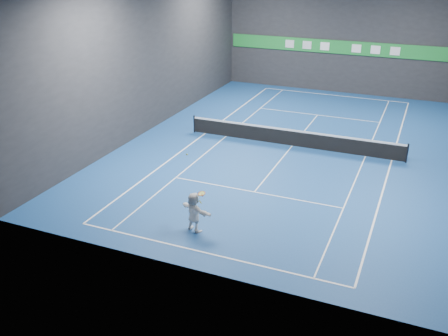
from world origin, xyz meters
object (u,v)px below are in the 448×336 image
at_px(tennis_net, 292,137).
at_px(tennis_racket, 201,195).
at_px(player, 194,212).
at_px(tennis_ball, 187,154).

xyz_separation_m(tennis_net, tennis_racket, (-0.73, -10.54, 1.10)).
bearing_deg(player, tennis_ball, -9.14).
distance_m(tennis_net, tennis_racket, 10.63).
height_order(player, tennis_net, player).
bearing_deg(player, tennis_racket, -151.93).
distance_m(tennis_ball, tennis_net, 10.82).
height_order(tennis_net, tennis_racket, tennis_racket).
height_order(tennis_ball, tennis_racket, tennis_ball).
xyz_separation_m(tennis_ball, tennis_racket, (0.65, -0.13, -1.52)).
xyz_separation_m(player, tennis_racket, (0.32, 0.05, 0.81)).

